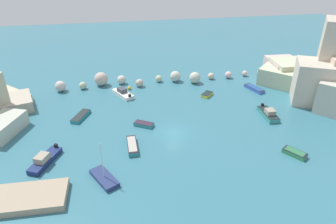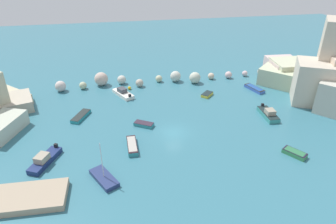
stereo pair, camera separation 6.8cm
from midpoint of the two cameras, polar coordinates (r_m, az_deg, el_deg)
cove_water at (r=46.89m, az=1.04°, el=-3.87°), size 160.00×160.00×0.00m
cliff_headland_right at (r=63.73m, az=27.76°, el=6.26°), size 17.94×23.86×14.30m
rock_breakwater at (r=63.37m, az=-3.96°, el=6.21°), size 44.38×4.85×2.74m
stone_dock at (r=38.96m, az=-25.60°, el=-14.38°), size 9.65×4.85×0.84m
channel_buoy at (r=61.30m, az=-7.29°, el=4.49°), size 0.65×0.65×0.65m
moored_boat_0 at (r=53.61m, az=18.26°, el=-0.31°), size 1.94×5.10×1.55m
moored_boat_1 at (r=48.58m, az=-4.58°, el=-2.30°), size 3.31×2.69×0.59m
moored_boat_2 at (r=58.91m, az=-8.49°, el=3.53°), size 4.07×5.50×1.41m
moored_boat_3 at (r=38.84m, az=-11.92°, el=-11.99°), size 3.76×4.85×5.45m
moored_boat_4 at (r=58.66m, az=7.29°, el=3.29°), size 2.76×2.81×0.58m
moored_boat_5 at (r=43.59m, az=-22.16°, el=-8.30°), size 3.84×5.77×1.55m
moored_boat_6 at (r=62.99m, az=15.84°, el=4.27°), size 2.79×4.66×0.62m
moored_boat_7 at (r=52.73m, az=-16.06°, el=-0.76°), size 3.20×4.61×0.58m
moored_boat_8 at (r=43.66m, az=-6.78°, el=-6.28°), size 1.38×4.51×0.69m
moored_boat_9 at (r=45.42m, az=22.62°, el=-7.09°), size 2.91×3.34×0.66m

